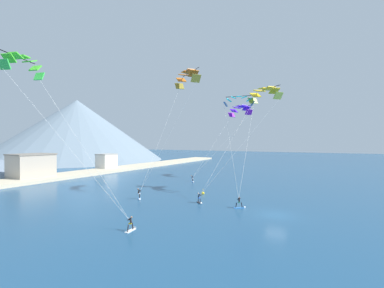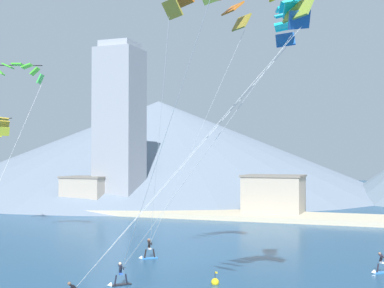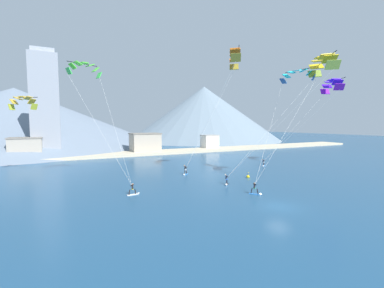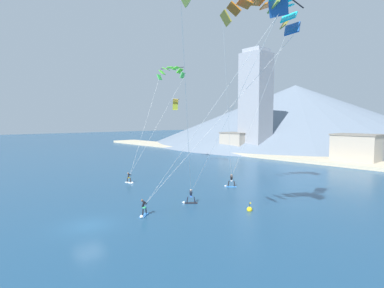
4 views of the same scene
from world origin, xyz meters
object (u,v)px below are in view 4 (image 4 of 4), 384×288
Objects in this scene: kitesurfer_near_lead at (130,180)px; kitesurfer_far_right at (189,199)px; parafoil_kite_mid_center at (282,11)px; parafoil_kite_distant_high_outer at (176,103)px; kitesurfer_mid_center at (143,211)px; kitesurfer_far_left at (230,183)px; parafoil_kite_near_lead at (171,72)px; parafoil_kite_far_left at (256,11)px; race_marker_buoy at (249,209)px.

kitesurfer_near_lead is 13.87m from kitesurfer_far_right.
kitesurfer_near_lead is 31.02m from parafoil_kite_mid_center.
kitesurfer_mid_center is at bearing -44.17° from parafoil_kite_distant_high_outer.
kitesurfer_far_left reaches higher than kitesurfer_mid_center.
parafoil_kite_mid_center reaches higher than kitesurfer_far_right.
kitesurfer_far_left is 30.52m from parafoil_kite_distant_high_outer.
parafoil_kite_near_lead is 13.66m from parafoil_kite_distant_high_outer.
kitesurfer_far_right is 37.07m from parafoil_kite_distant_high_outer.
kitesurfer_mid_center is at bearing -44.51° from parafoil_kite_near_lead.
kitesurfer_far_right is at bearing -33.65° from parafoil_kite_near_lead.
kitesurfer_far_left is at bearing 147.24° from parafoil_kite_far_left.
parafoil_kite_near_lead is (-4.60, 11.43, 17.34)m from kitesurfer_near_lead.
parafoil_kite_far_left reaches higher than parafoil_kite_near_lead.
kitesurfer_near_lead is at bearing -174.96° from race_marker_buoy.
parafoil_kite_near_lead is at bearing 146.35° from kitesurfer_far_right.
kitesurfer_far_left is at bearing 141.14° from parafoil_kite_mid_center.
parafoil_kite_near_lead is (-18.83, 18.52, 17.31)m from kitesurfer_mid_center.
kitesurfer_mid_center is 0.93× the size of kitesurfer_far_left.
parafoil_kite_distant_high_outer is at bearing 135.83° from kitesurfer_mid_center.
parafoil_kite_near_lead is at bearing 111.93° from kitesurfer_near_lead.
kitesurfer_far_left is 0.11× the size of parafoil_kite_mid_center.
race_marker_buoy is at bearing 142.55° from parafoil_kite_mid_center.
kitesurfer_far_left is (11.54, 8.93, 0.12)m from kitesurfer_near_lead.
kitesurfer_far_left is 23.73m from parafoil_kite_near_lead.
kitesurfer_near_lead is 1.08× the size of kitesurfer_far_right.
parafoil_kite_distant_high_outer is at bearing 136.54° from parafoil_kite_near_lead.
race_marker_buoy is (20.12, 1.77, -0.28)m from kitesurfer_near_lead.
parafoil_kite_far_left is (23.38, -7.16, 2.85)m from parafoil_kite_near_lead.
kitesurfer_far_left is 1.76× the size of race_marker_buoy.
parafoil_kite_mid_center is (12.23, -1.93, 16.57)m from kitesurfer_far_right.
parafoil_kite_near_lead is 3.77× the size of parafoil_kite_distant_high_outer.
race_marker_buoy is at bearing -61.69° from parafoil_kite_far_left.
kitesurfer_far_right is (-0.39, 6.24, -0.03)m from kitesurfer_mid_center.
kitesurfer_far_right reaches higher than race_marker_buoy.
parafoil_kite_far_left is at bearing 46.06° from kitesurfer_far_right.
kitesurfer_far_left is at bearing -8.80° from parafoil_kite_near_lead.
parafoil_kite_far_left is at bearing -17.03° from parafoil_kite_near_lead.
kitesurfer_near_lead is at bearing 173.90° from parafoil_kite_mid_center.
parafoil_kite_distant_high_outer reaches higher than kitesurfer_near_lead.
parafoil_kite_near_lead is at bearing 158.68° from race_marker_buoy.
parafoil_kite_far_left is (-7.30, 7.05, 3.62)m from parafoil_kite_mid_center.
parafoil_kite_distant_high_outer reaches higher than kitesurfer_far_left.
parafoil_kite_far_left reaches higher than kitesurfer_far_right.
kitesurfer_near_lead is 0.09× the size of parafoil_kite_far_left.
parafoil_kite_far_left reaches higher than parafoil_kite_distant_high_outer.
kitesurfer_mid_center reaches higher than race_marker_buoy.
parafoil_kite_mid_center reaches higher than kitesurfer_near_lead.
parafoil_kite_far_left reaches higher than kitesurfer_mid_center.
parafoil_kite_mid_center is at bearing -6.10° from kitesurfer_near_lead.
kitesurfer_far_right is at bearing 171.03° from parafoil_kite_mid_center.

